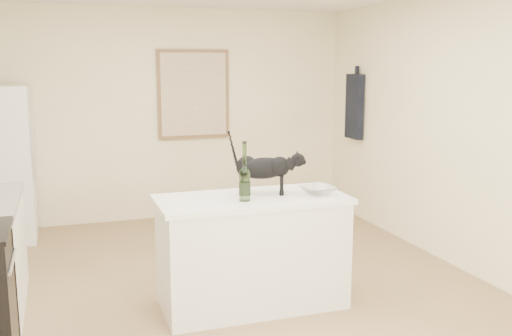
# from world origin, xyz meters

# --- Properties ---
(floor) EXTENTS (5.50, 5.50, 0.00)m
(floor) POSITION_xyz_m (0.00, 0.00, 0.00)
(floor) COLOR #94724F
(floor) RESTS_ON ground
(wall_back) EXTENTS (4.50, 0.00, 4.50)m
(wall_back) POSITION_xyz_m (0.00, 2.75, 1.30)
(wall_back) COLOR #FFEBC5
(wall_back) RESTS_ON ground
(wall_front) EXTENTS (4.50, 0.00, 4.50)m
(wall_front) POSITION_xyz_m (0.00, -2.75, 1.30)
(wall_front) COLOR #FFEBC5
(wall_front) RESTS_ON ground
(wall_right) EXTENTS (0.00, 5.50, 5.50)m
(wall_right) POSITION_xyz_m (2.25, 0.00, 1.30)
(wall_right) COLOR #FFEBC5
(wall_right) RESTS_ON ground
(island_base) EXTENTS (1.44, 0.67, 0.86)m
(island_base) POSITION_xyz_m (0.10, -0.20, 0.43)
(island_base) COLOR white
(island_base) RESTS_ON floor
(island_top) EXTENTS (1.50, 0.70, 0.04)m
(island_top) POSITION_xyz_m (0.10, -0.20, 0.88)
(island_top) COLOR white
(island_top) RESTS_ON island_base
(artwork_frame) EXTENTS (0.90, 0.03, 1.10)m
(artwork_frame) POSITION_xyz_m (0.30, 2.72, 1.55)
(artwork_frame) COLOR brown
(artwork_frame) RESTS_ON wall_back
(artwork_canvas) EXTENTS (0.82, 0.00, 1.02)m
(artwork_canvas) POSITION_xyz_m (0.30, 2.70, 1.55)
(artwork_canvas) COLOR beige
(artwork_canvas) RESTS_ON wall_back
(hanging_garment) EXTENTS (0.08, 0.34, 0.80)m
(hanging_garment) POSITION_xyz_m (2.19, 2.05, 1.40)
(hanging_garment) COLOR black
(hanging_garment) RESTS_ON wall_right
(black_cat) EXTENTS (0.56, 0.35, 0.38)m
(black_cat) POSITION_xyz_m (0.22, -0.14, 1.09)
(black_cat) COLOR black
(black_cat) RESTS_ON island_top
(wine_bottle) EXTENTS (0.11, 0.11, 0.40)m
(wine_bottle) POSITION_xyz_m (0.01, -0.30, 1.10)
(wine_bottle) COLOR #2C5A24
(wine_bottle) RESTS_ON island_top
(glass_bowl) EXTENTS (0.30, 0.30, 0.07)m
(glass_bowl) POSITION_xyz_m (0.63, -0.29, 0.93)
(glass_bowl) COLOR white
(glass_bowl) RESTS_ON island_top
(fridge_paper) EXTENTS (0.04, 0.15, 0.20)m
(fridge_paper) POSITION_xyz_m (-1.60, 2.42, 1.18)
(fridge_paper) COLOR silver
(fridge_paper) RESTS_ON fridge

